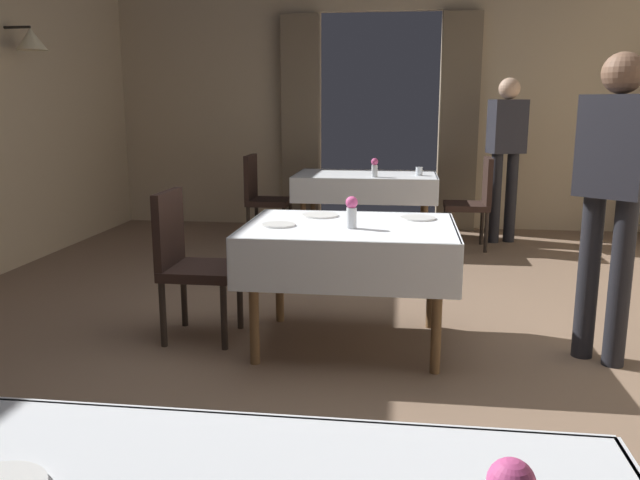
{
  "coord_description": "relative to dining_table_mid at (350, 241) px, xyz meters",
  "views": [
    {
      "loc": [
        0.32,
        -3.6,
        1.44
      ],
      "look_at": [
        -0.2,
        0.36,
        0.6
      ],
      "focal_mm": 36.18,
      "sensor_mm": 36.0,
      "label": 1
    }
  ],
  "objects": [
    {
      "name": "plate_mid_c",
      "position": [
        0.4,
        0.24,
        0.11
      ],
      "size": [
        0.22,
        0.22,
        0.01
      ],
      "primitive_type": "cylinder",
      "color": "white",
      "rests_on": "dining_table_mid"
    },
    {
      "name": "chair_far_right",
      "position": [
        1.03,
        2.88,
        -0.13
      ],
      "size": [
        0.44,
        0.44,
        0.93
      ],
      "color": "black",
      "rests_on": "ground"
    },
    {
      "name": "plate_mid_b",
      "position": [
        -0.22,
        0.27,
        0.11
      ],
      "size": [
        0.23,
        0.23,
        0.01
      ],
      "primitive_type": "cylinder",
      "color": "white",
      "rests_on": "dining_table_mid"
    },
    {
      "name": "wall_back",
      "position": [
        -0.01,
        4.03,
        0.86
      ],
      "size": [
        6.4,
        0.27,
        3.0
      ],
      "color": "tan",
      "rests_on": "ground"
    },
    {
      "name": "ground",
      "position": [
        -0.01,
        -0.15,
        -0.65
      ],
      "size": [
        10.08,
        10.08,
        0.0
      ],
      "primitive_type": "plane",
      "color": "#7A604C"
    },
    {
      "name": "dining_table_mid",
      "position": [
        0.0,
        0.0,
        0.0
      ],
      "size": [
        1.25,
        0.98,
        0.75
      ],
      "color": "brown",
      "rests_on": "ground"
    },
    {
      "name": "glass_far_b",
      "position": [
        0.46,
        2.79,
        0.14
      ],
      "size": [
        0.07,
        0.07,
        0.09
      ],
      "primitive_type": "cylinder",
      "color": "silver",
      "rests_on": "dining_table_far"
    },
    {
      "name": "flower_vase_mid",
      "position": [
        0.02,
        -0.12,
        0.2
      ],
      "size": [
        0.07,
        0.07,
        0.19
      ],
      "color": "silver",
      "rests_on": "dining_table_mid"
    },
    {
      "name": "person_diner_standing_aside",
      "position": [
        1.36,
        3.23,
        0.37
      ],
      "size": [
        0.41,
        0.32,
        1.72
      ],
      "color": "black",
      "rests_on": "ground"
    },
    {
      "name": "plate_mid_d",
      "position": [
        -0.41,
        -0.1,
        0.11
      ],
      "size": [
        0.2,
        0.2,
        0.01
      ],
      "primitive_type": "cylinder",
      "color": "white",
      "rests_on": "dining_table_mid"
    },
    {
      "name": "dining_table_far",
      "position": [
        -0.08,
        2.89,
        0.01
      ],
      "size": [
        1.44,
        0.94,
        0.75
      ],
      "color": "brown",
      "rests_on": "ground"
    },
    {
      "name": "person_waiter_by_doorway",
      "position": [
        1.44,
        -0.07,
        0.37
      ],
      "size": [
        0.42,
        0.4,
        1.72
      ],
      "color": "black",
      "rests_on": "ground"
    },
    {
      "name": "chair_far_left",
      "position": [
        -1.19,
        2.91,
        -0.13
      ],
      "size": [
        0.44,
        0.44,
        0.93
      ],
      "color": "black",
      "rests_on": "ground"
    },
    {
      "name": "chair_mid_left",
      "position": [
        -1.01,
        0.0,
        -0.13
      ],
      "size": [
        0.44,
        0.44,
        0.93
      ],
      "color": "black",
      "rests_on": "ground"
    },
    {
      "name": "flower_vase_far",
      "position": [
        0.02,
        2.59,
        0.2
      ],
      "size": [
        0.07,
        0.07,
        0.19
      ],
      "color": "silver",
      "rests_on": "dining_table_far"
    }
  ]
}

